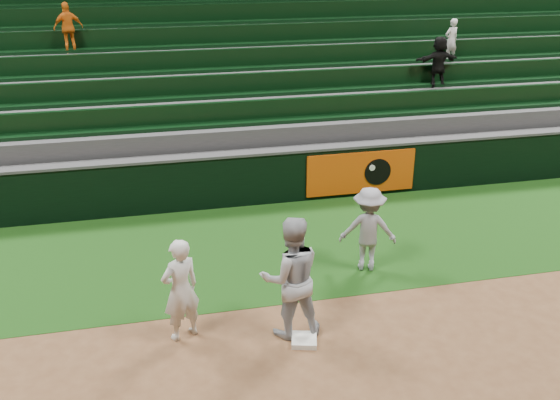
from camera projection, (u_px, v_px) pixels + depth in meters
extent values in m
plane|color=brown|center=(282.00, 338.00, 9.61)|extent=(70.00, 70.00, 0.00)
cube|color=#12370D|center=(249.00, 248.00, 12.29)|extent=(36.00, 4.20, 0.01)
cube|color=white|center=(304.00, 340.00, 9.48)|extent=(0.46, 0.46, 0.08)
imported|color=silver|center=(181.00, 290.00, 9.32)|extent=(0.72, 0.62, 1.67)
imported|color=#A7AAB2|center=(291.00, 277.00, 9.36)|extent=(0.96, 0.75, 1.97)
imported|color=#91929D|center=(368.00, 229.00, 11.26)|extent=(1.16, 0.87, 1.60)
cube|color=black|center=(232.00, 180.00, 14.02)|extent=(36.00, 0.35, 1.20)
cube|color=#D84C0A|center=(361.00, 173.00, 14.45)|extent=(2.60, 0.05, 1.00)
cylinder|color=black|center=(378.00, 172.00, 14.50)|extent=(0.64, 0.02, 0.64)
cylinder|color=white|center=(372.00, 168.00, 14.40)|extent=(0.14, 0.02, 0.14)
cube|color=#424244|center=(231.00, 154.00, 13.77)|extent=(36.00, 0.40, 0.06)
cube|color=#373739|center=(227.00, 160.00, 14.58)|extent=(36.00, 0.85, 1.65)
cube|color=black|center=(224.00, 113.00, 14.38)|extent=(36.00, 0.14, 0.50)
cube|color=black|center=(225.00, 123.00, 14.31)|extent=(36.00, 0.45, 0.08)
cube|color=#373739|center=(222.00, 140.00, 15.25)|extent=(36.00, 0.85, 2.10)
cube|color=black|center=(218.00, 85.00, 14.96)|extent=(36.00, 0.14, 0.50)
cube|color=black|center=(219.00, 95.00, 14.89)|extent=(36.00, 0.45, 0.08)
cube|color=#373739|center=(217.00, 121.00, 15.92)|extent=(36.00, 0.85, 2.55)
cube|color=black|center=(213.00, 59.00, 15.54)|extent=(36.00, 0.14, 0.50)
cube|color=black|center=(214.00, 69.00, 15.47)|extent=(36.00, 0.45, 0.08)
cube|color=#373739|center=(213.00, 104.00, 16.59)|extent=(36.00, 0.85, 3.00)
cube|color=black|center=(209.00, 36.00, 16.12)|extent=(36.00, 0.14, 0.50)
cube|color=black|center=(210.00, 45.00, 16.06)|extent=(36.00, 0.45, 0.08)
cube|color=#373739|center=(209.00, 89.00, 17.27)|extent=(36.00, 0.85, 3.45)
cube|color=black|center=(204.00, 14.00, 16.71)|extent=(36.00, 0.14, 0.50)
cube|color=black|center=(205.00, 23.00, 16.64)|extent=(36.00, 0.45, 0.08)
cube|color=#373739|center=(205.00, 74.00, 17.94)|extent=(36.00, 0.85, 3.90)
cube|color=black|center=(201.00, 2.00, 17.22)|extent=(36.00, 0.45, 0.08)
cube|color=#373739|center=(201.00, 61.00, 18.61)|extent=(36.00, 0.85, 4.35)
imported|color=orange|center=(68.00, 28.00, 15.04)|extent=(0.76, 0.51, 1.20)
imported|color=black|center=(439.00, 62.00, 15.64)|extent=(1.20, 0.49, 1.26)
imported|color=silver|center=(451.00, 40.00, 16.39)|extent=(0.46, 0.36, 1.11)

